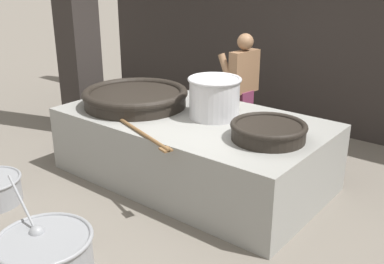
{
  "coord_description": "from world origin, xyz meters",
  "views": [
    {
      "loc": [
        3.19,
        -4.0,
        2.53
      ],
      "look_at": [
        0.0,
        0.0,
        0.61
      ],
      "focal_mm": 42.0,
      "sensor_mm": 36.0,
      "label": 1
    }
  ],
  "objects_px": {
    "cook": "(243,87)",
    "stock_pot": "(214,97)",
    "giant_wok_near": "(135,97)",
    "prep_bowl_vegetables": "(45,252)",
    "giant_wok_far": "(268,130)"
  },
  "relations": [
    {
      "from": "giant_wok_near",
      "to": "giant_wok_far",
      "type": "bearing_deg",
      "value": 0.46
    },
    {
      "from": "giant_wok_near",
      "to": "stock_pot",
      "type": "height_order",
      "value": "stock_pot"
    },
    {
      "from": "giant_wok_near",
      "to": "stock_pot",
      "type": "bearing_deg",
      "value": 13.39
    },
    {
      "from": "giant_wok_near",
      "to": "stock_pot",
      "type": "distance_m",
      "value": 1.1
    },
    {
      "from": "giant_wok_near",
      "to": "prep_bowl_vegetables",
      "type": "bearing_deg",
      "value": -64.89
    },
    {
      "from": "giant_wok_near",
      "to": "prep_bowl_vegetables",
      "type": "distance_m",
      "value": 2.45
    },
    {
      "from": "giant_wok_near",
      "to": "cook",
      "type": "xyz_separation_m",
      "value": [
        0.71,
        1.45,
        -0.05
      ]
    },
    {
      "from": "stock_pot",
      "to": "prep_bowl_vegetables",
      "type": "distance_m",
      "value": 2.53
    },
    {
      "from": "giant_wok_near",
      "to": "prep_bowl_vegetables",
      "type": "xyz_separation_m",
      "value": [
        0.99,
        -2.12,
        -0.74
      ]
    },
    {
      "from": "giant_wok_far",
      "to": "cook",
      "type": "distance_m",
      "value": 1.89
    },
    {
      "from": "stock_pot",
      "to": "giant_wok_far",
      "type": "bearing_deg",
      "value": -15.35
    },
    {
      "from": "cook",
      "to": "stock_pot",
      "type": "bearing_deg",
      "value": 114.81
    },
    {
      "from": "giant_wok_far",
      "to": "stock_pot",
      "type": "distance_m",
      "value": 0.91
    },
    {
      "from": "stock_pot",
      "to": "prep_bowl_vegetables",
      "type": "relative_size",
      "value": 0.58
    },
    {
      "from": "giant_wok_far",
      "to": "cook",
      "type": "xyz_separation_m",
      "value": [
        -1.22,
        1.44,
        -0.03
      ]
    }
  ]
}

